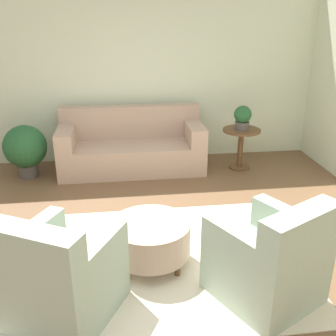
{
  "coord_description": "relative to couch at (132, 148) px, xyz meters",
  "views": [
    {
      "loc": [
        -0.33,
        -3.18,
        2.27
      ],
      "look_at": [
        0.15,
        0.55,
        0.75
      ],
      "focal_mm": 42.0,
      "sensor_mm": 36.0,
      "label": 1
    }
  ],
  "objects": [
    {
      "name": "couch",
      "position": [
        0.0,
        0.0,
        0.0
      ],
      "size": [
        2.13,
        0.85,
        0.92
      ],
      "color": "tan",
      "rests_on": "ground_plane"
    },
    {
      "name": "potted_plant_on_side_table",
      "position": [
        1.64,
        -0.19,
        0.47
      ],
      "size": [
        0.26,
        0.26,
        0.35
      ],
      "color": "#4C4742",
      "rests_on": "side_table"
    },
    {
      "name": "wall_back",
      "position": [
        0.16,
        0.54,
        1.07
      ],
      "size": [
        9.85,
        0.12,
        2.8
      ],
      "color": "beige",
      "rests_on": "ground_plane"
    },
    {
      "name": "armchair_right",
      "position": [
        0.99,
        -3.08,
        0.03
      ],
      "size": [
        1.02,
        1.04,
        0.92
      ],
      "color": "#9EB29E",
      "rests_on": "rug"
    },
    {
      "name": "ground_plane",
      "position": [
        0.16,
        -2.45,
        -0.33
      ],
      "size": [
        16.0,
        16.0,
        0.0
      ],
      "primitive_type": "plane",
      "color": "brown"
    },
    {
      "name": "potted_plant_floor",
      "position": [
        -1.52,
        -0.1,
        0.1
      ],
      "size": [
        0.61,
        0.61,
        0.76
      ],
      "color": "#4C4742",
      "rests_on": "ground_plane"
    },
    {
      "name": "armchair_left",
      "position": [
        -0.68,
        -3.08,
        0.03
      ],
      "size": [
        1.02,
        1.04,
        0.92
      ],
      "color": "#9EB29E",
      "rests_on": "rug"
    },
    {
      "name": "ottoman_table",
      "position": [
        0.07,
        -2.47,
        -0.05
      ],
      "size": [
        0.75,
        0.75,
        0.43
      ],
      "color": "tan",
      "rests_on": "rug"
    },
    {
      "name": "side_table",
      "position": [
        1.64,
        -0.19,
        0.09
      ],
      "size": [
        0.56,
        0.56,
        0.62
      ],
      "color": "brown",
      "rests_on": "ground_plane"
    },
    {
      "name": "rug",
      "position": [
        0.16,
        -2.45,
        -0.33
      ],
      "size": [
        2.71,
        2.12,
        0.01
      ],
      "color": "beige",
      "rests_on": "ground_plane"
    }
  ]
}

